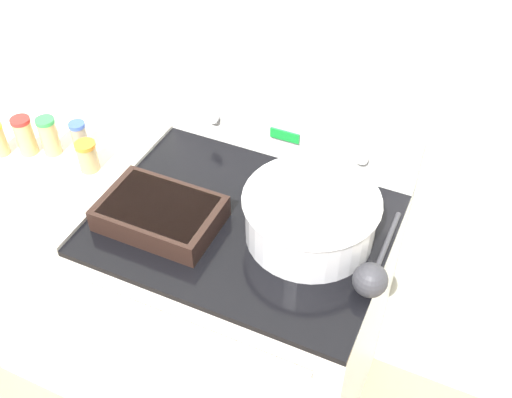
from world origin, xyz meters
TOP-DOWN VIEW (x-y plane):
  - kitchen_wall at (0.00, 0.67)m, footprint 8.00×0.05m
  - stove_range at (0.00, 0.32)m, footprint 0.78×0.67m
  - control_panel at (0.00, 0.61)m, footprint 0.78×0.07m
  - side_counter at (-0.66, 0.32)m, footprint 0.53×0.64m
  - mixing_bowl at (0.18, 0.32)m, footprint 0.35×0.35m
  - casserole_dish at (-0.20, 0.20)m, footprint 0.31×0.21m
  - ladle at (0.37, 0.22)m, footprint 0.09×0.33m
  - spice_jar_orange_cap at (-0.50, 0.30)m, footprint 0.06×0.06m
  - spice_jar_blue_cap at (-0.57, 0.36)m, footprint 0.05×0.05m
  - spice_jar_green_cap at (-0.65, 0.31)m, footprint 0.06×0.06m
  - spice_jar_red_cap at (-0.71, 0.29)m, footprint 0.06×0.06m

SIDE VIEW (x-z plane):
  - stove_range at x=0.00m, z-range 0.00..0.93m
  - side_counter at x=-0.66m, z-range 0.00..0.94m
  - casserole_dish at x=-0.20m, z-range 0.93..1.00m
  - ladle at x=0.37m, z-range 0.92..1.01m
  - spice_jar_orange_cap at x=-0.50m, z-range 0.94..1.03m
  - spice_jar_blue_cap at x=-0.57m, z-range 0.94..1.04m
  - spice_jar_green_cap at x=-0.65m, z-range 0.94..1.06m
  - spice_jar_red_cap at x=-0.71m, z-range 0.94..1.06m
  - mixing_bowl at x=0.18m, z-range 0.93..1.07m
  - control_panel at x=0.00m, z-range 0.93..1.10m
  - kitchen_wall at x=0.00m, z-range 0.00..2.50m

